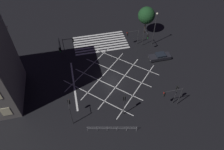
% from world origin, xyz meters
% --- Properties ---
extents(ground_plane, '(200.00, 200.00, 0.00)m').
position_xyz_m(ground_plane, '(0.00, 0.00, 0.00)').
color(ground_plane, black).
extents(road_markings, '(18.03, 23.81, 0.01)m').
position_xyz_m(road_markings, '(0.38, -8.04, 0.00)').
color(road_markings, silver).
rests_on(road_markings, ground_plane).
extents(traffic_light_sw_main, '(2.75, 0.36, 3.58)m').
position_xyz_m(traffic_light_sw_main, '(-6.59, -9.05, 2.64)').
color(traffic_light_sw_main, '#2D2D30').
rests_on(traffic_light_sw_main, ground_plane).
extents(traffic_light_ne_cross, '(0.36, 1.88, 4.08)m').
position_xyz_m(traffic_light_ne_cross, '(8.11, 7.19, 2.97)').
color(traffic_light_ne_cross, '#2D2D30').
rests_on(traffic_light_ne_cross, ground_plane).
extents(traffic_light_median_north, '(0.36, 0.39, 4.42)m').
position_xyz_m(traffic_light_median_north, '(0.07, 8.14, 3.14)').
color(traffic_light_median_north, '#2D2D30').
rests_on(traffic_light_median_north, ground_plane).
extents(traffic_light_se_main, '(2.29, 0.36, 4.15)m').
position_xyz_m(traffic_light_se_main, '(6.91, -8.62, 3.04)').
color(traffic_light_se_main, '#2D2D30').
rests_on(traffic_light_se_main, ground_plane).
extents(traffic_light_nw_main, '(3.24, 0.36, 4.09)m').
position_xyz_m(traffic_light_nw_main, '(-7.52, 8.42, 3.05)').
color(traffic_light_nw_main, '#2D2D30').
rests_on(traffic_light_nw_main, ground_plane).
extents(traffic_light_sw_cross, '(0.36, 2.44, 4.43)m').
position_xyz_m(traffic_light_sw_cross, '(-8.91, -7.00, 3.25)').
color(traffic_light_sw_cross, '#2D2D30').
rests_on(traffic_light_sw_cross, ground_plane).
extents(traffic_light_se_cross, '(0.36, 3.24, 4.18)m').
position_xyz_m(traffic_light_se_cross, '(8.73, -7.39, 3.11)').
color(traffic_light_se_cross, '#2D2D30').
rests_on(traffic_light_se_cross, ground_plane).
extents(traffic_light_nw_cross, '(0.36, 0.39, 4.22)m').
position_xyz_m(traffic_light_nw_cross, '(-8.57, 7.97, 3.01)').
color(traffic_light_nw_cross, '#2D2D30').
rests_on(traffic_light_nw_cross, ground_plane).
extents(street_lamp_east, '(0.63, 0.63, 9.64)m').
position_xyz_m(street_lamp_east, '(16.43, -6.63, 7.32)').
color(street_lamp_east, '#2D2D30').
rests_on(street_lamp_east, ground_plane).
extents(street_lamp_west, '(0.41, 0.41, 7.67)m').
position_xyz_m(street_lamp_west, '(-11.21, -8.15, 4.88)').
color(street_lamp_west, '#2D2D30').
rests_on(street_lamp_west, ground_plane).
extents(street_tree_near, '(3.82, 3.82, 6.46)m').
position_xyz_m(street_tree_near, '(-11.06, -12.87, 4.55)').
color(street_tree_near, '#38281C').
rests_on(street_tree_near, ground_plane).
extents(waiting_car, '(4.53, 1.76, 1.29)m').
position_xyz_m(waiting_car, '(-10.83, -3.00, 0.62)').
color(waiting_car, black).
rests_on(waiting_car, ground_plane).
extents(pedestrian_railing, '(7.17, 1.74, 1.05)m').
position_xyz_m(pedestrian_railing, '(2.54, 10.68, 0.67)').
color(pedestrian_railing, '#9EA0A5').
rests_on(pedestrian_railing, ground_plane).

